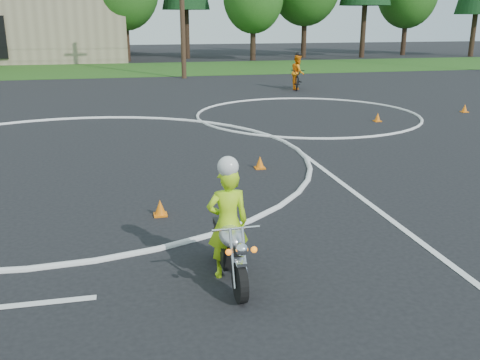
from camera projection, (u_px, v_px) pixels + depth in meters
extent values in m
plane|color=black|center=(52.00, 202.00, 10.40)|extent=(120.00, 120.00, 0.00)
cube|color=#1E4714|center=(99.00, 70.00, 35.61)|extent=(120.00, 10.00, 0.02)
torus|color=silver|center=(66.00, 162.00, 13.20)|extent=(12.12, 12.12, 0.12)
torus|color=silver|center=(307.00, 115.00, 19.49)|extent=(8.10, 8.10, 0.10)
cube|color=silver|center=(383.00, 214.00, 9.74)|extent=(0.12, 10.00, 0.01)
cylinder|color=black|center=(240.00, 282.00, 6.71)|extent=(0.12, 0.53, 0.53)
cylinder|color=black|center=(220.00, 243.00, 7.86)|extent=(0.12, 0.53, 0.53)
cube|color=black|center=(229.00, 254.00, 7.30)|extent=(0.26, 0.49, 0.27)
ellipsoid|color=silver|center=(231.00, 236.00, 7.03)|extent=(0.33, 0.57, 0.25)
cube|color=black|center=(224.00, 226.00, 7.46)|extent=(0.24, 0.54, 0.09)
cylinder|color=silver|center=(232.00, 258.00, 6.66)|extent=(0.05, 0.32, 0.71)
cylinder|color=silver|center=(245.00, 257.00, 6.70)|extent=(0.05, 0.32, 0.71)
cube|color=silver|center=(240.00, 262.00, 6.61)|extent=(0.13, 0.20, 0.04)
cylinder|color=white|center=(236.00, 229.00, 6.73)|extent=(0.62, 0.05, 0.03)
sphere|color=silver|center=(242.00, 250.00, 6.48)|extent=(0.16, 0.16, 0.16)
sphere|color=orange|center=(229.00, 252.00, 6.47)|extent=(0.08, 0.08, 0.08)
sphere|color=orange|center=(254.00, 250.00, 6.54)|extent=(0.08, 0.08, 0.08)
cylinder|color=silver|center=(233.00, 248.00, 7.68)|extent=(0.09, 0.71, 0.07)
imported|color=#ABE017|center=(228.00, 223.00, 7.22)|extent=(0.58, 0.39, 1.57)
sphere|color=silver|center=(228.00, 167.00, 6.95)|extent=(0.28, 0.28, 0.28)
imported|color=black|center=(298.00, 79.00, 26.20)|extent=(1.26, 2.01, 1.00)
imported|color=orange|center=(298.00, 72.00, 26.10)|extent=(0.86, 0.97, 1.66)
sphere|color=black|center=(298.00, 54.00, 25.85)|extent=(0.29, 0.29, 0.29)
cone|color=orange|center=(378.00, 117.00, 18.29)|extent=(0.22, 0.22, 0.30)
cube|color=orange|center=(377.00, 121.00, 18.33)|extent=(0.24, 0.24, 0.03)
cone|color=orange|center=(160.00, 208.00, 9.65)|extent=(0.22, 0.22, 0.30)
cube|color=orange|center=(160.00, 215.00, 9.69)|extent=(0.24, 0.24, 0.03)
cone|color=orange|center=(260.00, 162.00, 12.64)|extent=(0.22, 0.22, 0.30)
cube|color=orange|center=(260.00, 168.00, 12.68)|extent=(0.24, 0.24, 0.03)
cone|color=orange|center=(465.00, 108.00, 20.05)|extent=(0.22, 0.22, 0.30)
cube|color=orange|center=(464.00, 112.00, 20.08)|extent=(0.24, 0.24, 0.03)
cylinder|color=#382619|center=(127.00, 40.00, 42.08)|extent=(0.44, 0.44, 3.24)
cylinder|color=#382619|center=(187.00, 34.00, 44.86)|extent=(0.44, 0.44, 3.96)
cylinder|color=#382619|center=(253.00, 42.00, 43.23)|extent=(0.44, 0.44, 2.88)
cylinder|color=#382619|center=(304.00, 36.00, 46.01)|extent=(0.44, 0.44, 3.60)
cylinder|color=#382619|center=(363.00, 32.00, 45.98)|extent=(0.44, 0.44, 4.32)
cylinder|color=#382619|center=(404.00, 37.00, 49.02)|extent=(0.44, 0.44, 3.24)
cylinder|color=#382619|center=(473.00, 36.00, 47.18)|extent=(0.44, 0.44, 3.60)
cylinder|color=#382619|center=(75.00, 43.00, 42.26)|extent=(0.44, 0.44, 2.88)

